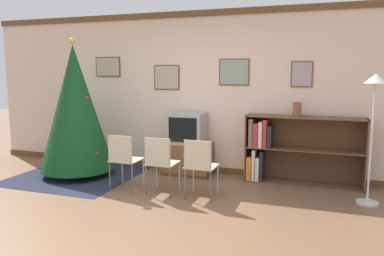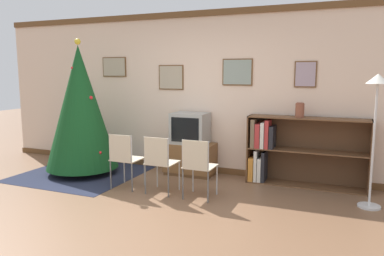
{
  "view_description": "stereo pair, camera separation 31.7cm",
  "coord_description": "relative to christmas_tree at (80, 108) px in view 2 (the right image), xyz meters",
  "views": [
    {
      "loc": [
        1.95,
        -3.77,
        1.7
      ],
      "look_at": [
        0.23,
        1.23,
        0.91
      ],
      "focal_mm": 35.0,
      "sensor_mm": 36.0,
      "label": 1
    },
    {
      "loc": [
        2.25,
        -3.66,
        1.7
      ],
      "look_at": [
        0.23,
        1.23,
        0.91
      ],
      "focal_mm": 35.0,
      "sensor_mm": 36.0,
      "label": 2
    }
  ],
  "objects": [
    {
      "name": "standing_lamp",
      "position": [
        4.41,
        0.07,
        0.17
      ],
      "size": [
        0.28,
        0.28,
        1.68
      ],
      "color": "silver",
      "rests_on": "ground_plane"
    },
    {
      "name": "tv_console",
      "position": [
        1.7,
        0.64,
        -0.85
      ],
      "size": [
        0.82,
        0.45,
        0.53
      ],
      "color": "brown",
      "rests_on": "ground_plane"
    },
    {
      "name": "ground_plane",
      "position": [
        1.82,
        -1.33,
        -1.12
      ],
      "size": [
        24.0,
        24.0,
        0.0
      ],
      "primitive_type": "plane",
      "color": "brown"
    },
    {
      "name": "area_rug",
      "position": [
        -0.0,
        -0.0,
        -1.11
      ],
      "size": [
        1.9,
        1.94,
        0.01
      ],
      "color": "#23283D",
      "rests_on": "ground_plane"
    },
    {
      "name": "folding_chair_left",
      "position": [
        1.13,
        -0.47,
        -0.65
      ],
      "size": [
        0.4,
        0.4,
        0.82
      ],
      "color": "beige",
      "rests_on": "ground_plane"
    },
    {
      "name": "vase",
      "position": [
        3.44,
        0.66,
        0.03
      ],
      "size": [
        0.13,
        0.13,
        0.22
      ],
      "color": "brown",
      "rests_on": "bookshelf"
    },
    {
      "name": "folding_chair_right",
      "position": [
        2.28,
        -0.47,
        -0.65
      ],
      "size": [
        0.4,
        0.4,
        0.82
      ],
      "color": "beige",
      "rests_on": "ground_plane"
    },
    {
      "name": "bookshelf",
      "position": [
        3.25,
        0.71,
        -0.59
      ],
      "size": [
        1.74,
        0.36,
        1.04
      ],
      "color": "brown",
      "rests_on": "ground_plane"
    },
    {
      "name": "wall_back",
      "position": [
        1.82,
        0.93,
        0.23
      ],
      "size": [
        8.23,
        0.11,
        2.7
      ],
      "color": "beige",
      "rests_on": "ground_plane"
    },
    {
      "name": "television",
      "position": [
        1.7,
        0.64,
        -0.34
      ],
      "size": [
        0.58,
        0.44,
        0.51
      ],
      "color": "#9E9E99",
      "rests_on": "tv_console"
    },
    {
      "name": "folding_chair_center",
      "position": [
        1.7,
        -0.47,
        -0.65
      ],
      "size": [
        0.4,
        0.4,
        0.82
      ],
      "color": "beige",
      "rests_on": "ground_plane"
    },
    {
      "name": "christmas_tree",
      "position": [
        0.0,
        0.0,
        0.0
      ],
      "size": [
        1.19,
        1.19,
        2.23
      ],
      "color": "maroon",
      "rests_on": "area_rug"
    }
  ]
}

